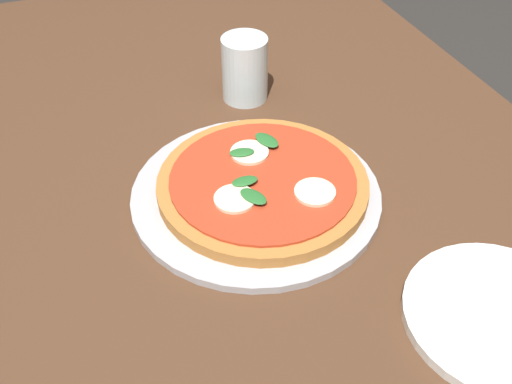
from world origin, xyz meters
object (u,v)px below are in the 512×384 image
pizza (263,183)px  plate_white (499,317)px  serving_tray (256,194)px  glass_cup (245,69)px  dining_table (233,229)px

pizza → plate_white: size_ratio=1.34×
serving_tray → glass_cup: size_ratio=3.18×
dining_table → serving_tray: (-0.02, -0.03, 0.08)m
serving_tray → glass_cup: bearing=-16.6°
glass_cup → pizza: bearing=165.5°
pizza → serving_tray: bearing=91.1°
pizza → plate_white: pizza is taller
serving_tray → glass_cup: (0.26, -0.08, 0.05)m
plate_white → glass_cup: 0.57m
plate_white → glass_cup: bearing=11.4°
glass_cup → serving_tray: bearing=163.4°
serving_tray → glass_cup: 0.27m
dining_table → serving_tray: 0.09m
pizza → glass_cup: (0.26, -0.07, 0.03)m
dining_table → plate_white: plate_white is taller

